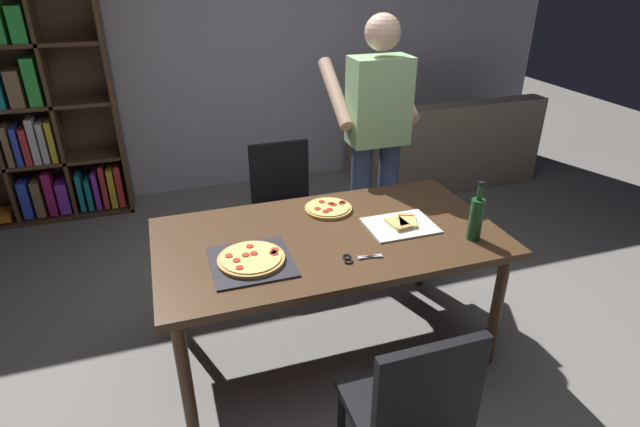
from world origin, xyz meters
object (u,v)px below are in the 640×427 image
object	(u,v)px
chair_near_camera	(411,407)
person_serving_pizza	(376,135)
pepperoni_pizza_on_tray	(251,260)
second_pizza_plain	(328,208)
dining_table	(329,246)
chair_far_side	(284,200)
kitchen_scissors	(356,258)
wine_bottle	(476,218)
bookshelf	(19,109)
couch	(443,151)

from	to	relation	value
chair_near_camera	person_serving_pizza	world-z (taller)	person_serving_pizza
chair_near_camera	pepperoni_pizza_on_tray	bearing A→B (deg)	117.99
pepperoni_pizza_on_tray	second_pizza_plain	xyz separation A→B (m)	(0.53, 0.41, -0.00)
dining_table	chair_far_side	size ratio (longest dim) A/B	1.98
chair_far_side	kitchen_scissors	world-z (taller)	chair_far_side
chair_far_side	wine_bottle	bearing A→B (deg)	-60.85
person_serving_pizza	wine_bottle	distance (m)	1.03
dining_table	bookshelf	bearing A→B (deg)	127.31
wine_bottle	couch	bearing A→B (deg)	61.76
person_serving_pizza	bookshelf	bearing A→B (deg)	145.75
wine_bottle	second_pizza_plain	distance (m)	0.81
dining_table	couch	world-z (taller)	couch
chair_near_camera	chair_far_side	distance (m)	1.93
dining_table	wine_bottle	size ratio (longest dim) A/B	5.64
couch	chair_far_side	bearing A→B (deg)	-151.77
wine_bottle	kitchen_scissors	bearing A→B (deg)	179.74
chair_near_camera	chair_far_side	bearing A→B (deg)	90.00
chair_near_camera	person_serving_pizza	distance (m)	1.87
wine_bottle	second_pizza_plain	size ratio (longest dim) A/B	1.17
dining_table	kitchen_scissors	world-z (taller)	kitchen_scissors
bookshelf	wine_bottle	world-z (taller)	bookshelf
person_serving_pizza	kitchen_scissors	bearing A→B (deg)	-118.13
couch	person_serving_pizza	xyz separation A→B (m)	(-1.32, -1.24, 0.70)
wine_bottle	chair_far_side	bearing A→B (deg)	119.15
pepperoni_pizza_on_tray	wine_bottle	size ratio (longest dim) A/B	1.20
dining_table	kitchen_scissors	bearing A→B (deg)	-80.83
kitchen_scissors	second_pizza_plain	xyz separation A→B (m)	(0.05, 0.54, 0.01)
chair_near_camera	bookshelf	distance (m)	3.83
chair_far_side	second_pizza_plain	size ratio (longest dim) A/B	3.33
dining_table	wine_bottle	xyz separation A→B (m)	(0.69, -0.27, 0.19)
kitchen_scissors	wine_bottle	bearing A→B (deg)	-0.26
couch	second_pizza_plain	world-z (taller)	couch
person_serving_pizza	second_pizza_plain	distance (m)	0.73
couch	wine_bottle	xyz separation A→B (m)	(-1.21, -2.26, 0.57)
dining_table	second_pizza_plain	bearing A→B (deg)	71.60
chair_near_camera	person_serving_pizza	xyz separation A→B (m)	(0.58, 1.71, 0.49)
dining_table	person_serving_pizza	xyz separation A→B (m)	(0.58, 0.75, 0.32)
chair_near_camera	pepperoni_pizza_on_tray	xyz separation A→B (m)	(-0.44, 0.82, 0.25)
wine_bottle	pepperoni_pizza_on_tray	bearing A→B (deg)	173.51
couch	person_serving_pizza	world-z (taller)	person_serving_pizza
wine_bottle	dining_table	bearing A→B (deg)	158.60
bookshelf	person_serving_pizza	world-z (taller)	bookshelf
pepperoni_pizza_on_tray	kitchen_scissors	distance (m)	0.50
kitchen_scissors	second_pizza_plain	size ratio (longest dim) A/B	0.73
chair_far_side	dining_table	bearing A→B (deg)	-90.00
person_serving_pizza	wine_bottle	world-z (taller)	person_serving_pizza
kitchen_scissors	couch	bearing A→B (deg)	50.49
bookshelf	wine_bottle	size ratio (longest dim) A/B	6.17
chair_near_camera	wine_bottle	distance (m)	1.04
chair_far_side	person_serving_pizza	xyz separation A→B (m)	(0.58, -0.22, 0.49)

